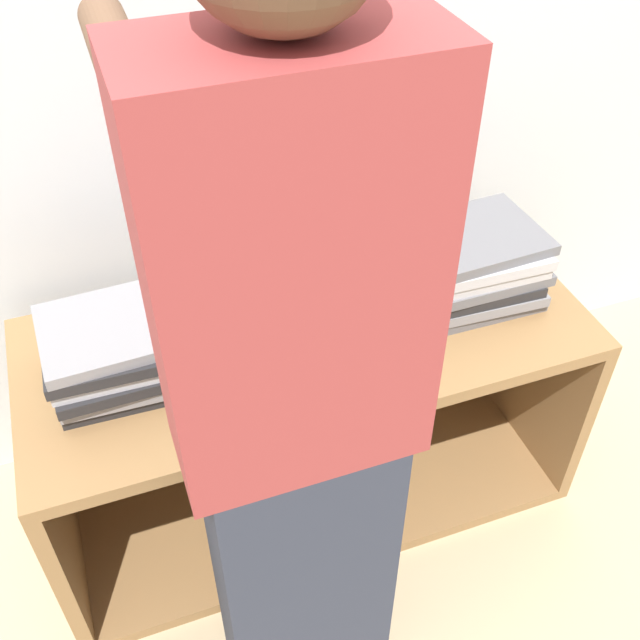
# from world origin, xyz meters

# --- Properties ---
(ground_plane) EXTENTS (12.00, 12.00, 0.00)m
(ground_plane) POSITION_xyz_m (0.00, 0.00, 0.00)
(ground_plane) COLOR tan
(wall_back) EXTENTS (8.00, 0.05, 2.40)m
(wall_back) POSITION_xyz_m (0.00, 0.71, 1.20)
(wall_back) COLOR silver
(wall_back) RESTS_ON ground_plane
(cart) EXTENTS (1.40, 0.61, 0.61)m
(cart) POSITION_xyz_m (0.00, 0.37, 0.31)
(cart) COLOR olive
(cart) RESTS_ON ground_plane
(laptop_open) EXTENTS (0.38, 0.37, 0.25)m
(laptop_open) POSITION_xyz_m (0.00, 0.36, 0.66)
(laptop_open) COLOR gray
(laptop_open) RESTS_ON cart
(laptop_stack_left) EXTENTS (0.39, 0.28, 0.17)m
(laptop_stack_left) POSITION_xyz_m (-0.41, 0.30, 0.70)
(laptop_stack_left) COLOR #232326
(laptop_stack_left) RESTS_ON cart
(laptop_stack_right) EXTENTS (0.40, 0.28, 0.19)m
(laptop_stack_right) POSITION_xyz_m (0.41, 0.30, 0.71)
(laptop_stack_right) COLOR slate
(laptop_stack_right) RESTS_ON cart
(person) EXTENTS (0.40, 0.54, 1.78)m
(person) POSITION_xyz_m (-0.19, -0.19, 0.91)
(person) COLOR #2D3342
(person) RESTS_ON ground_plane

